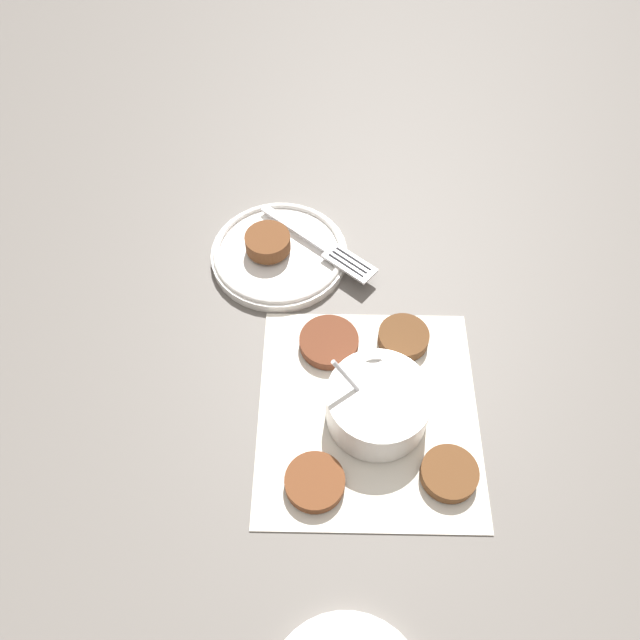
# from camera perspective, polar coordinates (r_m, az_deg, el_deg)

# --- Properties ---
(ground_plane) EXTENTS (4.00, 4.00, 0.00)m
(ground_plane) POSITION_cam_1_polar(r_m,az_deg,el_deg) (0.71, 5.22, -9.34)
(ground_plane) COLOR #605B56
(napkin) EXTENTS (0.29, 0.27, 0.00)m
(napkin) POSITION_cam_1_polar(r_m,az_deg,el_deg) (0.71, 4.41, -8.41)
(napkin) COLOR silver
(napkin) RESTS_ON ground_plane
(sauce_bowl) EXTENTS (0.12, 0.11, 0.10)m
(sauce_bowl) POSITION_cam_1_polar(r_m,az_deg,el_deg) (0.69, 5.15, -7.77)
(sauce_bowl) COLOR white
(sauce_bowl) RESTS_ON napkin
(fritter_0) EXTENTS (0.06, 0.06, 0.01)m
(fritter_0) POSITION_cam_1_polar(r_m,az_deg,el_deg) (0.68, 11.73, -13.58)
(fritter_0) COLOR brown
(fritter_0) RESTS_ON napkin
(fritter_1) EXTENTS (0.07, 0.07, 0.01)m
(fritter_1) POSITION_cam_1_polar(r_m,az_deg,el_deg) (0.74, 0.82, -2.03)
(fritter_1) COLOR brown
(fritter_1) RESTS_ON napkin
(fritter_2) EXTENTS (0.06, 0.06, 0.01)m
(fritter_2) POSITION_cam_1_polar(r_m,az_deg,el_deg) (0.67, -0.48, -14.60)
(fritter_2) COLOR brown
(fritter_2) RESTS_ON napkin
(fritter_3) EXTENTS (0.06, 0.06, 0.02)m
(fritter_3) POSITION_cam_1_polar(r_m,az_deg,el_deg) (0.75, 7.63, -1.59)
(fritter_3) COLOR brown
(fritter_3) RESTS_ON napkin
(serving_plate) EXTENTS (0.18, 0.18, 0.02)m
(serving_plate) POSITION_cam_1_polar(r_m,az_deg,el_deg) (0.83, -3.75, 6.09)
(serving_plate) COLOR white
(serving_plate) RESTS_ON ground_plane
(fritter_on_plate) EXTENTS (0.06, 0.06, 0.02)m
(fritter_on_plate) POSITION_cam_1_polar(r_m,az_deg,el_deg) (0.82, -4.80, 7.11)
(fritter_on_plate) COLOR brown
(fritter_on_plate) RESTS_ON serving_plate
(fork) EXTENTS (0.15, 0.14, 0.00)m
(fork) POSITION_cam_1_polar(r_m,az_deg,el_deg) (0.82, 0.69, 6.51)
(fork) COLOR silver
(fork) RESTS_ON serving_plate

